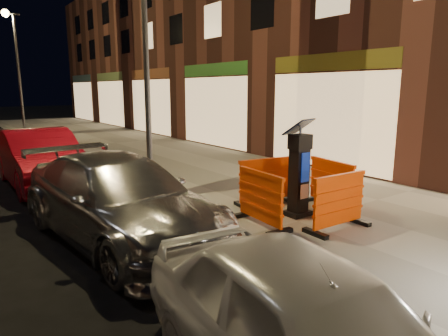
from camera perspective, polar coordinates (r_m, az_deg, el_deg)
ground_plane at (r=6.48m, az=-0.59°, el=-11.84°), size 120.00×120.00×0.00m
sidewalk at (r=8.44m, az=16.41°, el=-6.21°), size 6.00×60.00×0.15m
kerb at (r=6.45m, az=-0.59°, el=-11.23°), size 0.30×60.00×0.15m
parking_kiosk at (r=7.64m, az=10.67°, el=-0.40°), size 0.61×0.61×1.75m
barrier_front at (r=7.13m, az=16.09°, el=-4.69°), size 1.26×0.55×0.97m
barrier_back at (r=8.39m, az=5.88°, el=-1.92°), size 1.32×0.71×0.97m
barrier_kerbside at (r=7.09m, az=5.22°, el=-4.37°), size 0.61×1.29×0.97m
barrier_bldgside at (r=8.42m, az=15.05°, el=-2.20°), size 0.69×1.31×0.97m
car_silver at (r=7.20m, az=-14.43°, el=-9.79°), size 2.47×5.08×1.42m
car_red at (r=11.64m, az=-24.43°, el=-2.37°), size 1.62×4.55×1.50m
street_lamp_mid at (r=8.71m, az=-11.07°, el=15.07°), size 0.12×0.12×6.00m
street_lamp_far at (r=23.17m, az=-27.21°, el=11.57°), size 0.12×0.12×6.00m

